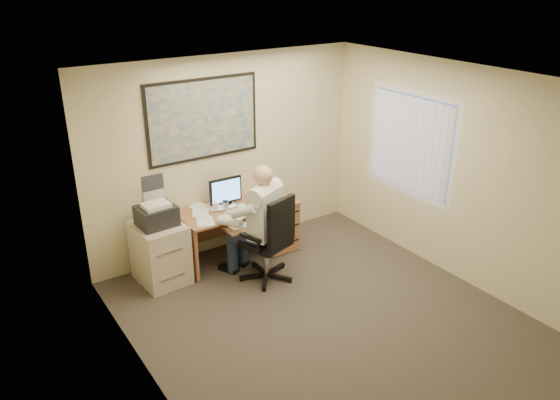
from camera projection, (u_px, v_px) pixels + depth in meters
room_shell at (330, 212)px, 5.68m from camera, size 4.00×4.50×2.70m
desk at (257, 220)px, 7.62m from camera, size 1.60×0.97×1.12m
world_map at (203, 119)px, 7.00m from camera, size 1.56×0.03×1.06m
wall_calendar at (154, 190)px, 6.95m from camera, size 0.28×0.01×0.42m
window_blinds at (410, 143)px, 7.22m from camera, size 0.06×1.40×1.30m
filing_cabinet at (160, 248)px, 6.84m from camera, size 0.60×0.71×1.08m
office_chair at (267, 256)px, 6.88m from camera, size 0.86×0.86×1.17m
person at (264, 223)px, 6.79m from camera, size 0.98×1.12×1.53m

